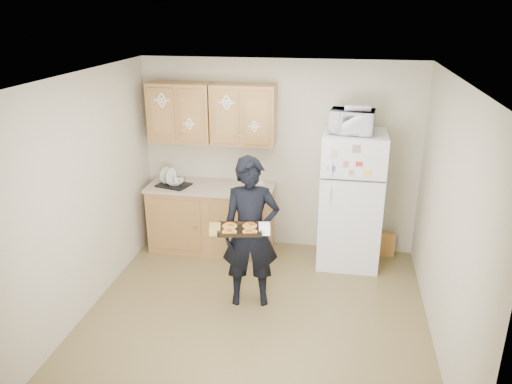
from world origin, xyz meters
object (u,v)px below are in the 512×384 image
person (251,233)px  baking_tray (240,230)px  dish_rack (173,180)px  microwave (352,122)px  refrigerator (351,200)px

person → baking_tray: bearing=-112.1°
dish_rack → baking_tray: bearing=-50.1°
baking_tray → dish_rack: (-1.17, 1.40, -0.02)m
baking_tray → microwave: bearing=41.4°
person → baking_tray: size_ratio=3.84×
baking_tray → person: bearing=67.9°
microwave → dish_rack: (-2.23, 0.03, -0.86)m
person → baking_tray: (-0.06, -0.29, 0.17)m
dish_rack → person: bearing=-42.0°
refrigerator → person: bearing=-132.9°
refrigerator → person: refrigerator is taller
microwave → person: bearing=-126.6°
refrigerator → baking_tray: 1.81m
person → microwave: (1.00, 1.08, 1.00)m
person → dish_rack: person is taller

